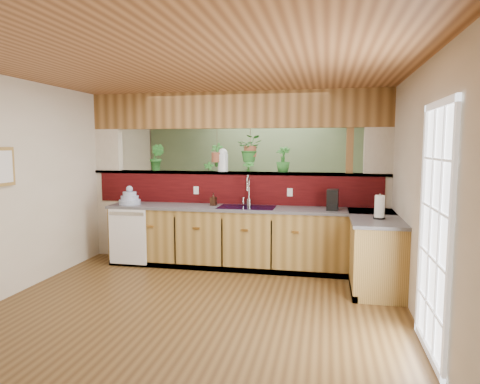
% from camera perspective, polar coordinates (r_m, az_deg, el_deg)
% --- Properties ---
extents(ground, '(4.60, 7.00, 0.01)m').
position_cam_1_polar(ground, '(5.55, -3.60, -12.63)').
color(ground, '#533819').
rests_on(ground, ground).
extents(ceiling, '(4.60, 7.00, 0.01)m').
position_cam_1_polar(ceiling, '(5.31, -3.80, 14.95)').
color(ceiling, brown).
rests_on(ceiling, ground).
extents(wall_back, '(4.60, 0.02, 2.60)m').
position_cam_1_polar(wall_back, '(8.69, 2.33, 2.99)').
color(wall_back, beige).
rests_on(wall_back, ground).
extents(wall_front, '(4.60, 0.02, 2.60)m').
position_cam_1_polar(wall_front, '(2.14, -29.14, -7.93)').
color(wall_front, beige).
rests_on(wall_front, ground).
extents(wall_left, '(0.02, 7.00, 2.60)m').
position_cam_1_polar(wall_left, '(6.28, -24.41, 1.17)').
color(wall_left, beige).
rests_on(wall_left, ground).
extents(wall_right, '(0.02, 7.00, 2.60)m').
position_cam_1_polar(wall_right, '(5.18, 21.69, 0.32)').
color(wall_right, beige).
rests_on(wall_right, ground).
extents(pass_through_partition, '(4.60, 0.21, 2.60)m').
position_cam_1_polar(pass_through_partition, '(6.59, -0.39, 0.99)').
color(pass_through_partition, beige).
rests_on(pass_through_partition, ground).
extents(pass_through_ledge, '(4.60, 0.21, 0.04)m').
position_cam_1_polar(pass_through_ledge, '(6.58, -0.64, 2.55)').
color(pass_through_ledge, brown).
rests_on(pass_through_ledge, ground).
extents(header_beam, '(4.60, 0.15, 0.55)m').
position_cam_1_polar(header_beam, '(6.59, -0.65, 10.87)').
color(header_beam, brown).
rests_on(header_beam, ground).
extents(sage_backwall, '(4.55, 0.02, 2.55)m').
position_cam_1_polar(sage_backwall, '(8.67, 2.31, 2.98)').
color(sage_backwall, '#5B734E').
rests_on(sage_backwall, ground).
extents(countertop, '(4.14, 1.52, 0.90)m').
position_cam_1_polar(countertop, '(6.11, 6.16, -6.51)').
color(countertop, olive).
rests_on(countertop, ground).
extents(dishwasher, '(0.58, 0.03, 0.82)m').
position_cam_1_polar(dishwasher, '(6.54, -14.77, -5.76)').
color(dishwasher, white).
rests_on(dishwasher, ground).
extents(navy_sink, '(0.82, 0.50, 0.18)m').
position_cam_1_polar(navy_sink, '(6.23, 0.90, -2.75)').
color(navy_sink, black).
rests_on(navy_sink, countertop).
extents(french_door, '(0.06, 1.02, 2.16)m').
position_cam_1_polar(french_door, '(3.95, 24.44, -5.20)').
color(french_door, white).
rests_on(french_door, ground).
extents(framed_print, '(0.04, 0.35, 0.45)m').
position_cam_1_polar(framed_print, '(5.62, -29.06, 2.97)').
color(framed_print, olive).
rests_on(framed_print, wall_left).
extents(faucet, '(0.20, 0.20, 0.46)m').
position_cam_1_polar(faucet, '(6.34, 1.10, 0.38)').
color(faucet, '#B7B7B2').
rests_on(faucet, countertop).
extents(dish_stack, '(0.32, 0.32, 0.28)m').
position_cam_1_polar(dish_stack, '(6.71, -14.50, -0.85)').
color(dish_stack, '#9DAACB').
rests_on(dish_stack, countertop).
extents(soap_dispenser, '(0.10, 0.10, 0.19)m').
position_cam_1_polar(soap_dispenser, '(6.38, -3.56, -0.98)').
color(soap_dispenser, '#341D13').
rests_on(soap_dispenser, countertop).
extents(coffee_maker, '(0.15, 0.26, 0.29)m').
position_cam_1_polar(coffee_maker, '(6.07, 12.24, -1.11)').
color(coffee_maker, black).
rests_on(coffee_maker, countertop).
extents(paper_towel, '(0.14, 0.14, 0.31)m').
position_cam_1_polar(paper_towel, '(5.49, 18.11, -1.96)').
color(paper_towel, black).
rests_on(paper_towel, countertop).
extents(glass_jar, '(0.16, 0.16, 0.36)m').
position_cam_1_polar(glass_jar, '(6.61, -2.30, 4.28)').
color(glass_jar, silver).
rests_on(glass_jar, pass_through_ledge).
extents(ledge_plant_left, '(0.24, 0.19, 0.42)m').
position_cam_1_polar(ledge_plant_left, '(6.95, -11.01, 4.54)').
color(ledge_plant_left, '#266A26').
rests_on(ledge_plant_left, pass_through_ledge).
extents(ledge_plant_right, '(0.25, 0.25, 0.39)m').
position_cam_1_polar(ledge_plant_right, '(6.46, 5.77, 4.34)').
color(ledge_plant_right, '#266A26').
rests_on(ledge_plant_right, pass_through_ledge).
extents(hanging_plant_a, '(0.22, 0.17, 0.51)m').
position_cam_1_polar(hanging_plant_a, '(6.63, -3.08, 5.98)').
color(hanging_plant_a, brown).
rests_on(hanging_plant_a, header_beam).
extents(hanging_plant_b, '(0.38, 0.33, 0.53)m').
position_cam_1_polar(hanging_plant_b, '(6.52, 1.37, 7.34)').
color(hanging_plant_b, brown).
rests_on(hanging_plant_b, header_beam).
extents(shelving_console, '(1.68, 0.47, 1.11)m').
position_cam_1_polar(shelving_console, '(8.63, -1.22, -2.38)').
color(shelving_console, black).
rests_on(shelving_console, ground).
extents(shelf_plant_a, '(0.24, 0.19, 0.41)m').
position_cam_1_polar(shelf_plant_a, '(8.66, -4.17, 2.70)').
color(shelf_plant_a, '#266A26').
rests_on(shelf_plant_a, shelving_console).
extents(shelf_plant_b, '(0.28, 0.28, 0.43)m').
position_cam_1_polar(shelf_plant_b, '(8.47, 1.11, 2.71)').
color(shelf_plant_b, '#266A26').
rests_on(shelf_plant_b, shelving_console).
extents(floor_plant, '(0.85, 0.77, 0.82)m').
position_cam_1_polar(floor_plant, '(7.86, 4.90, -3.93)').
color(floor_plant, '#266A26').
rests_on(floor_plant, ground).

